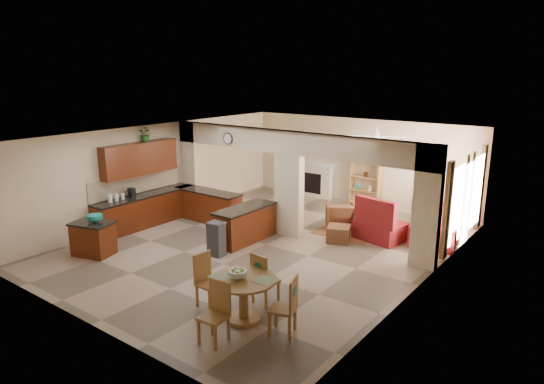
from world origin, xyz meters
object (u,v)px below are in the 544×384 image
Objects in this scene: dining_table at (243,293)px; armchair at (340,215)px; sofa at (441,220)px; kitchen_island at (93,238)px.

armchair is (-1.21, 5.62, -0.16)m from dining_table.
sofa reaches higher than dining_table.
sofa is (6.19, 6.41, 0.01)m from kitchen_island.
dining_table is (4.92, -0.24, 0.12)m from kitchen_island.
kitchen_island is 0.38× the size of sofa.
dining_table is at bearing -19.57° from kitchen_island.
kitchen_island reaches higher than dining_table.
dining_table is 1.46× the size of armchair.
armchair is at bearing 102.14° from dining_table.
armchair is at bearing 103.73° from sofa.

